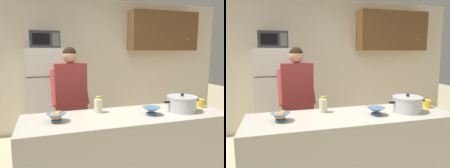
{
  "view_description": "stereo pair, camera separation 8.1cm",
  "coord_description": "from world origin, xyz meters",
  "views": [
    {
      "loc": [
        -0.82,
        -2.06,
        1.58
      ],
      "look_at": [
        0.0,
        0.55,
        1.17
      ],
      "focal_mm": 34.8,
      "sensor_mm": 36.0,
      "label": 1
    },
    {
      "loc": [
        -0.74,
        -2.08,
        1.58
      ],
      "look_at": [
        0.0,
        0.55,
        1.17
      ],
      "focal_mm": 34.8,
      "sensor_mm": 36.0,
      "label": 2
    }
  ],
  "objects": [
    {
      "name": "back_wall_unit",
      "position": [
        0.28,
        2.26,
        1.42
      ],
      "size": [
        6.0,
        0.48,
        2.6
      ],
      "color": "beige",
      "rests_on": "ground"
    },
    {
      "name": "kitchen_island",
      "position": [
        0.0,
        0.0,
        0.46
      ],
      "size": [
        2.17,
        0.68,
        0.92
      ],
      "primitive_type": "cube",
      "color": "#BCB7A8",
      "rests_on": "ground"
    },
    {
      "name": "bottle_near_edge",
      "position": [
        -0.27,
        0.18,
        1.01
      ],
      "size": [
        0.09,
        0.09,
        0.18
      ],
      "color": "beige",
      "rests_on": "kitchen_island"
    },
    {
      "name": "cooking_pot",
      "position": [
        0.63,
        -0.04,
        1.01
      ],
      "size": [
        0.44,
        0.33,
        0.21
      ],
      "color": "silver",
      "rests_on": "kitchen_island"
    },
    {
      "name": "person_near_pot",
      "position": [
        -0.49,
        0.85,
        1.02
      ],
      "size": [
        0.51,
        0.42,
        1.64
      ],
      "color": "#726656",
      "rests_on": "ground"
    },
    {
      "name": "bread_bowl",
      "position": [
        -0.73,
        -0.01,
        0.97
      ],
      "size": [
        0.19,
        0.19,
        0.1
      ],
      "color": "#4C7299",
      "rests_on": "kitchen_island"
    },
    {
      "name": "coffee_mug",
      "position": [
        0.96,
        0.05,
        0.97
      ],
      "size": [
        0.13,
        0.09,
        0.1
      ],
      "color": "yellow",
      "rests_on": "kitchen_island"
    },
    {
      "name": "refrigerator",
      "position": [
        -0.79,
        1.85,
        0.82
      ],
      "size": [
        0.64,
        0.68,
        1.64
      ],
      "color": "white",
      "rests_on": "ground"
    },
    {
      "name": "empty_bowl",
      "position": [
        0.24,
        -0.07,
        0.97
      ],
      "size": [
        0.19,
        0.19,
        0.08
      ],
      "color": "#4C7299",
      "rests_on": "kitchen_island"
    },
    {
      "name": "microwave",
      "position": [
        -0.79,
        1.83,
        1.78
      ],
      "size": [
        0.48,
        0.37,
        0.28
      ],
      "color": "#2D2D30",
      "rests_on": "refrigerator"
    }
  ]
}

